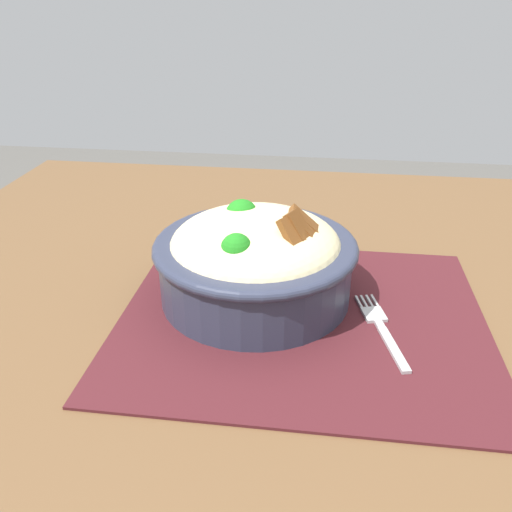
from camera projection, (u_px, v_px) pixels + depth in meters
The scene contains 4 objects.
table at pixel (312, 363), 0.59m from camera, with size 1.10×0.99×0.72m.
placemat at pixel (303, 314), 0.57m from camera, with size 0.38×0.33×0.00m, color #47191E.
bowl at pixel (256, 257), 0.58m from camera, with size 0.22×0.22×0.11m.
fork at pixel (381, 327), 0.54m from camera, with size 0.05×0.13×0.00m.
Camera 1 is at (-0.00, -0.47, 1.04)m, focal length 37.26 mm.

